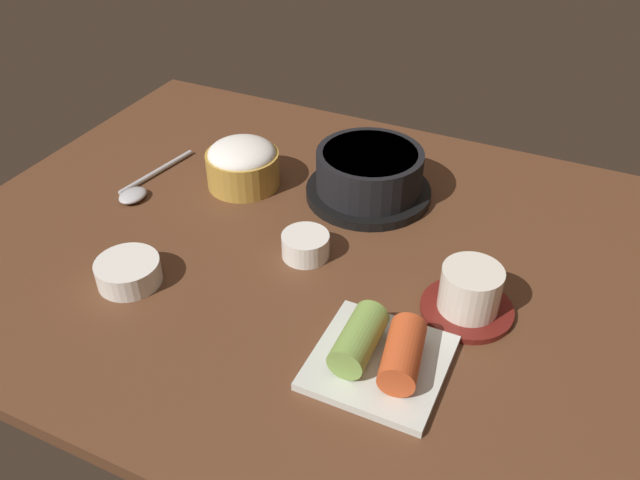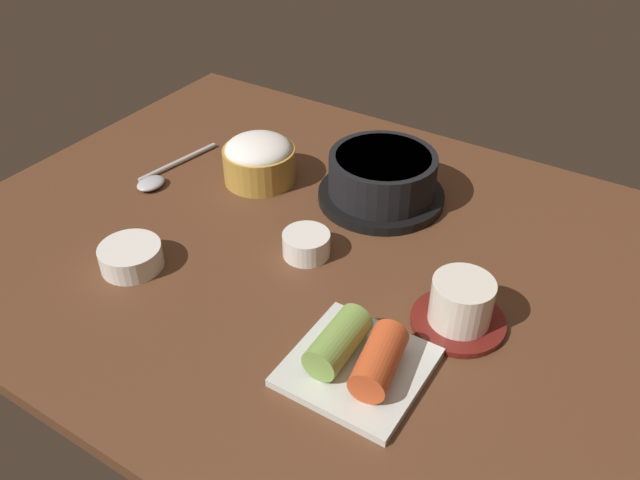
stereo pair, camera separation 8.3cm
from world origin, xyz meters
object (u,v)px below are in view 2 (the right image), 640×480
at_px(spoon, 160,176).
at_px(rice_bowl, 259,159).
at_px(tea_cup_with_saucer, 461,306).
at_px(banchan_cup_center, 308,244).
at_px(stone_pot, 382,178).
at_px(side_bowl_near, 131,256).
at_px(kimchi_plate, 358,358).

bearing_deg(spoon, rice_bowl, 32.71).
bearing_deg(tea_cup_with_saucer, rice_bowl, 160.76).
xyz_separation_m(banchan_cup_center, spoon, (-0.30, 0.03, -0.01)).
height_order(stone_pot, banchan_cup_center, stone_pot).
xyz_separation_m(stone_pot, rice_bowl, (-0.19, -0.05, -0.00)).
distance_m(side_bowl_near, spoon, 0.21).
bearing_deg(spoon, tea_cup_with_saucer, -5.54).
height_order(rice_bowl, tea_cup_with_saucer, rice_bowl).
bearing_deg(side_bowl_near, kimchi_plate, 0.36).
relative_size(tea_cup_with_saucer, spoon, 0.63).
xyz_separation_m(rice_bowl, spoon, (-0.13, -0.08, -0.03)).
height_order(tea_cup_with_saucer, side_bowl_near, tea_cup_with_saucer).
relative_size(stone_pot, banchan_cup_center, 2.96).
height_order(tea_cup_with_saucer, kimchi_plate, tea_cup_with_saucer).
bearing_deg(stone_pot, side_bowl_near, -122.54).
distance_m(tea_cup_with_saucer, spoon, 0.52).
distance_m(kimchi_plate, side_bowl_near, 0.33).
distance_m(tea_cup_with_saucer, kimchi_plate, 0.14).
xyz_separation_m(rice_bowl, kimchi_plate, (0.32, -0.26, -0.02)).
height_order(stone_pot, tea_cup_with_saucer, stone_pot).
xyz_separation_m(stone_pot, banchan_cup_center, (-0.02, -0.17, -0.02)).
bearing_deg(banchan_cup_center, tea_cup_with_saucer, -4.16).
bearing_deg(banchan_cup_center, spoon, 173.46).
xyz_separation_m(kimchi_plate, spoon, (-0.45, 0.17, -0.01)).
xyz_separation_m(tea_cup_with_saucer, spoon, (-0.52, 0.05, -0.02)).
relative_size(tea_cup_with_saucer, banchan_cup_center, 1.75).
bearing_deg(rice_bowl, tea_cup_with_saucer, -19.24).
distance_m(stone_pot, kimchi_plate, 0.34).
relative_size(banchan_cup_center, spoon, 0.36).
height_order(banchan_cup_center, side_bowl_near, banchan_cup_center).
height_order(kimchi_plate, side_bowl_near, kimchi_plate).
relative_size(kimchi_plate, spoon, 0.81).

